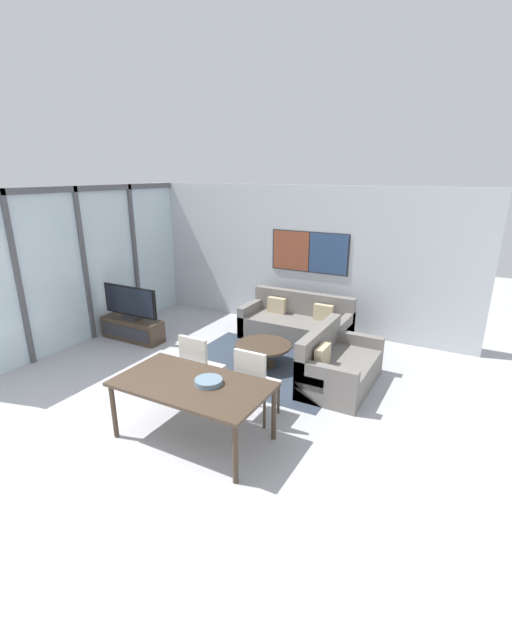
% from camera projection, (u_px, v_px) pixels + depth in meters
% --- Properties ---
extents(ground_plane, '(24.00, 24.00, 0.00)m').
position_uv_depth(ground_plane, '(103.00, 460.00, 4.75)').
color(ground_plane, '#B2B2B7').
extents(wall_back, '(7.12, 0.09, 2.80)m').
position_uv_depth(wall_back, '(294.00, 258.00, 8.54)').
color(wall_back, silver).
rests_on(wall_back, ground_plane).
extents(window_wall_left, '(0.07, 5.14, 2.80)m').
position_uv_depth(window_wall_left, '(83.00, 259.00, 7.76)').
color(window_wall_left, silver).
rests_on(window_wall_left, ground_plane).
extents(area_rug, '(2.65, 2.06, 0.01)m').
position_uv_depth(area_rug, '(263.00, 365.00, 7.06)').
color(area_rug, '#333D4C').
rests_on(area_rug, ground_plane).
extents(tv_console, '(1.25, 0.41, 0.42)m').
position_uv_depth(tv_console, '(133.00, 329.00, 8.10)').
color(tv_console, '#423326').
rests_on(tv_console, ground_plane).
extents(television, '(1.22, 0.20, 0.63)m').
position_uv_depth(television, '(130.00, 303.00, 7.93)').
color(television, '#2D2D33').
rests_on(television, tv_console).
extents(sofa_main, '(2.03, 0.88, 0.86)m').
position_uv_depth(sofa_main, '(297.00, 325.00, 8.12)').
color(sofa_main, slate).
rests_on(sofa_main, ground_plane).
extents(sofa_side, '(0.88, 1.50, 0.86)m').
position_uv_depth(sofa_side, '(336.00, 367.00, 6.35)').
color(sofa_side, slate).
rests_on(sofa_side, ground_plane).
extents(coffee_table, '(0.91, 0.91, 0.38)m').
position_uv_depth(coffee_table, '(263.00, 350.00, 6.97)').
color(coffee_table, '#423326').
rests_on(coffee_table, ground_plane).
extents(dining_table, '(1.80, 0.99, 0.74)m').
position_uv_depth(dining_table, '(192.00, 388.00, 4.93)').
color(dining_table, '#423326').
rests_on(dining_table, ground_plane).
extents(dining_chair_left, '(0.46, 0.46, 0.99)m').
position_uv_depth(dining_chair_left, '(199.00, 365.00, 5.78)').
color(dining_chair_left, beige).
rests_on(dining_chair_left, ground_plane).
extents(dining_chair_centre, '(0.46, 0.46, 0.99)m').
position_uv_depth(dining_chair_centre, '(255.00, 381.00, 5.35)').
color(dining_chair_centre, beige).
rests_on(dining_chair_centre, ground_plane).
extents(fruit_bowl, '(0.32, 0.32, 0.06)m').
position_uv_depth(fruit_bowl, '(209.00, 381.00, 4.87)').
color(fruit_bowl, slate).
rests_on(fruit_bowl, dining_table).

